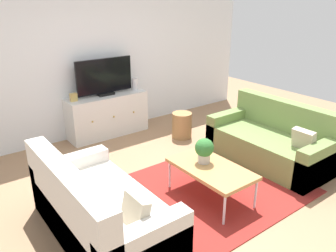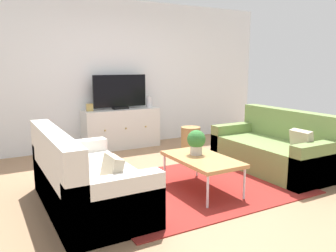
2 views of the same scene
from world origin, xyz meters
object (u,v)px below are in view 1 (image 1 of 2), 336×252
(couch_left_side, at_px, (95,213))
(flat_screen_tv, at_px, (104,77))
(coffee_table, at_px, (211,169))
(mantel_clock, at_px, (74,97))
(tv_console, at_px, (108,115))
(potted_plant, at_px, (204,149))
(wicker_basket, at_px, (182,125))
(couch_right_side, at_px, (273,142))
(glass_vase, at_px, (135,84))

(couch_left_side, distance_m, flat_screen_tv, 2.87)
(coffee_table, height_order, mantel_clock, mantel_clock)
(tv_console, relative_size, flat_screen_tv, 1.39)
(potted_plant, relative_size, flat_screen_tv, 0.31)
(mantel_clock, bearing_deg, wicker_basket, -30.03)
(couch_left_side, distance_m, mantel_clock, 2.56)
(couch_left_side, relative_size, couch_right_side, 1.00)
(flat_screen_tv, height_order, glass_vase, flat_screen_tv)
(couch_right_side, bearing_deg, couch_left_side, 180.00)
(coffee_table, xyz_separation_m, flat_screen_tv, (-0.03, 2.58, 0.64))
(coffee_table, height_order, glass_vase, glass_vase)
(glass_vase, bearing_deg, tv_console, -180.00)
(tv_console, distance_m, glass_vase, 0.75)
(glass_vase, relative_size, mantel_clock, 1.63)
(couch_left_side, height_order, coffee_table, couch_left_side)
(couch_right_side, distance_m, tv_console, 2.81)
(tv_console, distance_m, flat_screen_tv, 0.67)
(potted_plant, relative_size, glass_vase, 1.47)
(tv_console, xyz_separation_m, glass_vase, (0.58, 0.00, 0.47))
(couch_right_side, xyz_separation_m, potted_plant, (-1.45, -0.04, 0.31))
(glass_vase, bearing_deg, couch_left_side, -129.69)
(coffee_table, bearing_deg, tv_console, 90.76)
(tv_console, xyz_separation_m, mantel_clock, (-0.58, 0.00, 0.43))
(coffee_table, relative_size, tv_console, 0.74)
(potted_plant, relative_size, wicker_basket, 0.70)
(potted_plant, xyz_separation_m, wicker_basket, (0.91, 1.53, -0.37))
(potted_plant, height_order, wicker_basket, potted_plant)
(couch_left_side, xyz_separation_m, flat_screen_tv, (1.39, 2.39, 0.75))
(couch_right_side, relative_size, wicker_basket, 3.97)
(couch_left_side, xyz_separation_m, mantel_clock, (0.81, 2.37, 0.50))
(coffee_table, distance_m, potted_plant, 0.25)
(mantel_clock, bearing_deg, potted_plant, -75.48)
(tv_console, xyz_separation_m, flat_screen_tv, (0.00, 0.02, 0.67))
(flat_screen_tv, relative_size, glass_vase, 4.74)
(potted_plant, distance_m, glass_vase, 2.48)
(flat_screen_tv, xyz_separation_m, wicker_basket, (0.96, -0.91, -0.81))
(potted_plant, xyz_separation_m, flat_screen_tv, (-0.04, 2.43, 0.44))
(wicker_basket, bearing_deg, potted_plant, -120.83)
(couch_right_side, distance_m, mantel_clock, 3.19)
(mantel_clock, xyz_separation_m, wicker_basket, (1.54, -0.89, -0.57))
(coffee_table, bearing_deg, couch_left_side, 172.63)
(couch_right_side, height_order, potted_plant, couch_right_side)
(glass_vase, height_order, wicker_basket, glass_vase)
(coffee_table, height_order, potted_plant, potted_plant)
(potted_plant, bearing_deg, couch_left_side, 178.38)
(couch_left_side, bearing_deg, couch_right_side, 0.00)
(couch_right_side, relative_size, mantel_clock, 13.56)
(couch_right_side, distance_m, wicker_basket, 1.58)
(flat_screen_tv, bearing_deg, tv_console, -90.00)
(couch_left_side, distance_m, glass_vase, 3.13)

